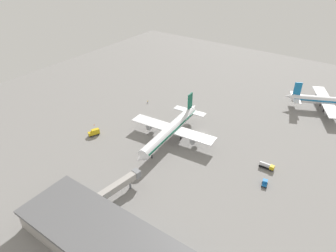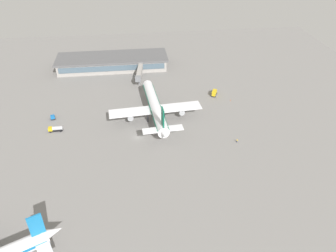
{
  "view_description": "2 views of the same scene",
  "coord_description": "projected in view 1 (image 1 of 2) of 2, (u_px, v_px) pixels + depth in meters",
  "views": [
    {
      "loc": [
        60.22,
        -117.01,
        85.17
      ],
      "look_at": [
        -11.91,
        -14.11,
        6.59
      ],
      "focal_mm": 32.35,
      "sensor_mm": 36.0,
      "label": 1
    },
    {
      "loc": [
        1.0,
        120.38,
        86.61
      ],
      "look_at": [
        -14.11,
        -2.18,
        3.45
      ],
      "focal_mm": 35.29,
      "sensor_mm": 36.0,
      "label": 2
    }
  ],
  "objects": [
    {
      "name": "safety_cone_near_gate",
      "position": [
        94.0,
        125.0,
        161.23
      ],
      "size": [
        0.44,
        0.44,
        0.6
      ],
      "primitive_type": "cone",
      "color": "#EA590C",
      "rests_on": "ground"
    },
    {
      "name": "fuel_truck",
      "position": [
        267.0,
        166.0,
        130.55
      ],
      "size": [
        6.34,
        2.3,
        2.5
      ],
      "rotation": [
        0.0,
        0.0,
        0.02
      ],
      "color": "black",
      "rests_on": "ground"
    },
    {
      "name": "catering_truck",
      "position": [
        94.0,
        132.0,
        152.34
      ],
      "size": [
        4.05,
        5.88,
        3.3
      ],
      "rotation": [
        0.0,
        0.0,
        4.28
      ],
      "color": "black",
      "rests_on": "ground"
    },
    {
      "name": "airplane_at_gate",
      "position": [
        329.0,
        101.0,
        173.26
      ],
      "size": [
        47.72,
        39.57,
        15.43
      ],
      "rotation": [
        0.0,
        0.0,
        0.43
      ],
      "color": "white",
      "rests_on": "ground"
    },
    {
      "name": "airplane_taxiing",
      "position": [
        171.0,
        130.0,
        146.34
      ],
      "size": [
        44.5,
        55.35,
        16.83
      ],
      "rotation": [
        0.0,
        0.0,
        4.79
      ],
      "color": "white",
      "rests_on": "ground"
    },
    {
      "name": "jet_bridge",
      "position": [
        121.0,
        184.0,
        115.48
      ],
      "size": [
        5.5,
        19.78,
        6.74
      ],
      "rotation": [
        0.0,
        0.0,
        1.43
      ],
      "color": "#9E9993",
      "rests_on": "ground"
    },
    {
      "name": "ground_crew_worker",
      "position": [
        148.0,
        102.0,
        182.57
      ],
      "size": [
        0.5,
        0.54,
        1.67
      ],
      "rotation": [
        0.0,
        0.0,
        0.41
      ],
      "color": "#1E2338",
      "rests_on": "ground"
    },
    {
      "name": "ground",
      "position": [
        203.0,
        132.0,
        155.7
      ],
      "size": [
        288.0,
        288.0,
        0.0
      ],
      "primitive_type": "plane",
      "color": "gray"
    },
    {
      "name": "baggage_tug",
      "position": [
        265.0,
        183.0,
        121.75
      ],
      "size": [
        2.82,
        3.54,
        2.3
      ],
      "rotation": [
        0.0,
        0.0,
        1.8
      ],
      "color": "black",
      "rests_on": "ground"
    },
    {
      "name": "terminal_building",
      "position": [
        113.0,
        246.0,
        93.76
      ],
      "size": [
        69.0,
        22.01,
        7.48
      ],
      "color": "#9E9993",
      "rests_on": "ground"
    }
  ]
}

